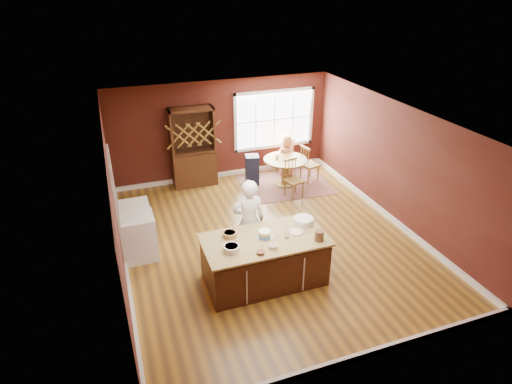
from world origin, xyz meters
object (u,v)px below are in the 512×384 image
chair_east (310,163)px  washer (139,237)px  baker (249,221)px  chair_south (294,179)px  seated_woman (286,156)px  kitchen_island (264,261)px  chair_north (285,155)px  toddler (254,156)px  dining_table (285,166)px  layer_cake (265,234)px  hutch (193,148)px  dryer (136,222)px  high_chair (252,169)px

chair_east → washer: size_ratio=1.13×
baker → washer: bearing=-14.2°
chair_south → seated_woman: (0.33, 1.29, 0.09)m
kitchen_island → washer: size_ratio=2.38×
chair_north → seated_woman: bearing=34.3°
toddler → dining_table: bearing=-25.0°
dining_table → layer_cake: layer_cake is taller
hutch → baker: bearing=-85.9°
kitchen_island → dryer: kitchen_island is taller
layer_cake → chair_east: bearing=53.3°
chair_south → chair_north: bearing=62.8°
high_chair → hutch: size_ratio=0.41×
kitchen_island → dryer: (-2.06, 2.19, 0.00)m
high_chair → hutch: hutch is taller
hutch → washer: bearing=-120.9°
kitchen_island → hutch: size_ratio=1.05×
baker → layer_cake: baker is taller
chair_north → washer: chair_north is taller
baker → chair_north: baker is taller
chair_east → seated_woman: seated_woman is taller
toddler → dryer: (-3.28, -1.80, -0.37)m
layer_cake → chair_north: 5.03m
dryer → hutch: bearing=52.6°
kitchen_island → toddler: size_ratio=8.52×
dryer → kitchen_island: bearing=-46.7°
toddler → dryer: 3.76m
kitchen_island → seated_woman: size_ratio=1.86×
kitchen_island → chair_east: 4.54m
baker → seated_woman: (2.27, 3.43, -0.28)m
kitchen_island → seated_woman: (2.23, 4.18, 0.16)m
baker → chair_east: bearing=-126.1°
hutch → dryer: (-1.76, -2.30, -0.62)m
dryer → chair_north: bearing=27.6°
chair_south → hutch: size_ratio=0.48×
baker → dryer: bearing=-28.0°
baker → toddler: baker is taller
chair_south → dryer: (-3.96, -0.70, -0.07)m
layer_cake → seated_woman: 4.69m
baker → chair_south: 2.91m
chair_north → washer: size_ratio=1.04×
seated_woman → chair_south: bearing=57.9°
dining_table → chair_east: chair_east is taller
chair_east → toddler: (-1.49, 0.34, 0.28)m
chair_south → dryer: 4.03m
layer_cake → chair_south: 3.43m
dryer → chair_east: bearing=17.0°
dining_table → toddler: 0.87m
toddler → washer: 4.11m
hutch → high_chair: bearing=-19.0°
kitchen_island → washer: (-2.06, 1.55, 0.03)m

